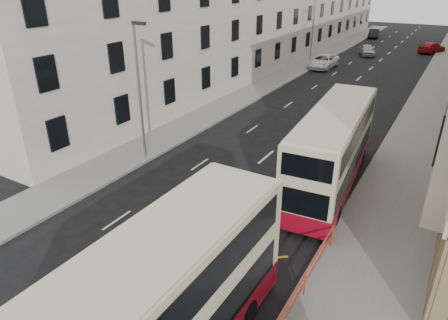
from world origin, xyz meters
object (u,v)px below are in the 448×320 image
Objects in this scene: street_lamp_near at (139,85)px; white_van at (323,61)px; street_lamp_far at (313,29)px; double_decker_rear at (333,149)px; car_red at (432,48)px; car_dark at (374,34)px; car_silver at (367,50)px.

street_lamp_near reaches higher than white_van.
street_lamp_near is at bearing -90.00° from street_lamp_far.
double_decker_rear reaches higher than car_red.
white_van reaches higher than car_dark.
street_lamp_far is 22.73m from car_red.
car_silver is 0.85× the size of car_red.
street_lamp_near is 1.00× the size of street_lamp_far.
car_red is (0.69, 46.92, -1.46)m from double_decker_rear.
street_lamp_near is at bearing -172.57° from double_decker_rear.
street_lamp_near is 1.82× the size of car_silver.
street_lamp_near is 1.72× the size of car_dark.
street_lamp_far is 1.72× the size of car_dark.
car_silver is (2.72, 11.07, -0.04)m from white_van.
white_van is (1.22, 31.23, -3.85)m from street_lamp_near.
car_silver is at bearing 63.96° from car_red.
white_van is at bearing 104.04° from double_decker_rear.
street_lamp_far reaches higher than car_silver.
car_silver is at bearing 77.82° from white_van.
street_lamp_near is 11.36m from double_decker_rear.
street_lamp_near is 42.66m from car_silver.
car_dark is (-2.79, 17.87, 0.02)m from car_silver.
car_dark is 0.90× the size of car_red.
white_van is at bearing -98.03° from car_dark.
street_lamp_near reaches higher than car_red.
car_silver is 10.27m from car_red.
street_lamp_far is 4.22m from white_van.
white_van is 28.94m from car_dark.
white_van is at bearing 45.26° from street_lamp_far.
white_van is at bearing -125.48° from car_silver.
street_lamp_far is 1.82× the size of car_silver.
car_dark is at bearing -24.75° from car_red.
car_dark is (1.15, 30.17, -3.87)m from street_lamp_far.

